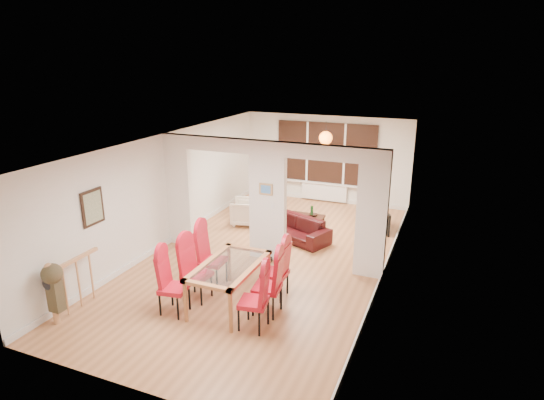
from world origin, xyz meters
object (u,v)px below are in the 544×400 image
Objects in this scene: dining_chair_lc at (212,257)px; armchair at (246,212)px; sofa at (293,228)px; bottle at (312,211)px; dining_table at (230,284)px; dining_chair_rb at (267,283)px; dining_chair_lb at (197,271)px; bowl at (313,215)px; coffee_table at (306,219)px; dining_chair_la at (174,284)px; dining_chair_ra at (253,297)px; person at (262,183)px; dining_chair_rc at (275,269)px; television at (381,220)px.

armchair is at bearing 100.97° from dining_chair_lc.
sofa reaches higher than bottle.
dining_table is 0.74m from dining_chair_rb.
dining_chair_rb is at bearing -55.27° from sofa.
dining_chair_lb is at bearing -77.99° from sofa.
dining_chair_lb is 0.99× the size of dining_chair_rb.
dining_chair_lc is 1.03× the size of dining_chair_rb.
dining_chair_lb is 5.06× the size of bowl.
coffee_table is (-0.03, 1.13, -0.17)m from sofa.
dining_chair_rb reaches higher than dining_chair_la.
bottle is 0.12m from bowl.
dining_chair_lc is at bearing -80.17° from sofa.
dining_table is at bearing -42.53° from dining_chair_lc.
dining_chair_ra reaches higher than armchair.
dining_chair_ra is at bearing -81.59° from coffee_table.
dining_chair_la is 5.20m from bowl.
dining_chair_la is at bearing -94.64° from dining_chair_lb.
coffee_table is at bearing 100.77° from armchair.
dining_chair_lb is 1.51× the size of armchair.
bottle is at bearing 88.79° from dining_table.
dining_chair_ra is (1.34, -1.03, -0.03)m from dining_chair_lc.
armchair is (-2.19, 4.31, -0.21)m from dining_chair_ra.
dining_chair_rb is 0.60× the size of person.
armchair is at bearing -156.41° from bowl.
armchair is 0.40× the size of person.
dining_chair_la is at bearing -97.96° from coffee_table.
dining_chair_ra is 3.89× the size of bottle.
dining_table is 7.50× the size of bowl.
dining_chair_rc is at bearing 41.22° from dining_table.
dining_chair_lc is 1.46m from dining_chair_rb.
dining_chair_rc is at bearing 91.88° from dining_chair_rb.
dining_table is 5.86× the size of bottle.
dining_table is 3.34m from sofa.
dining_chair_rc is 4.55m from person.
dining_chair_lb is 3.46m from sofa.
dining_chair_ra is at bearing -83.17° from bottle.
coffee_table is at bearing 113.79° from sofa.
dining_table is 2.23× the size of armchair.
dining_table is 4.51m from bottle.
dining_chair_ra is at bearing -83.57° from bowl.
bowl is (-0.51, 3.95, -0.31)m from dining_chair_rc.
dining_chair_rb is at bearing -81.85° from dining_chair_rc.
dining_chair_la reaches higher than armchair.
television is (2.61, 5.31, -0.27)m from dining_chair_la.
dining_chair_rc is at bearing -1.73° from dining_chair_lc.
dining_chair_lb is 1.02× the size of dining_chair_ra.
coffee_table is at bearing 89.95° from dining_chair_lb.
dining_table is 1.48× the size of dining_chair_lb.
dining_chair_rb reaches higher than armchair.
dining_chair_lb reaches higher than bottle.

